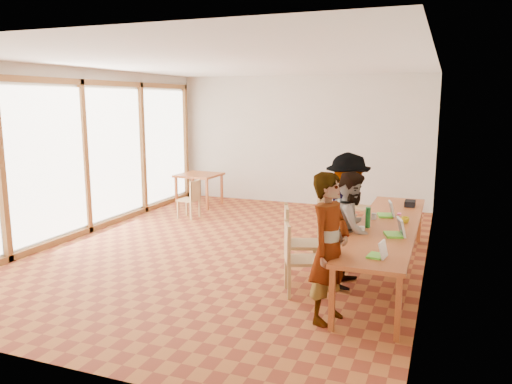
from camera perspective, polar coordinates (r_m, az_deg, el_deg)
ground at (r=8.35m, az=-2.51°, el=-6.49°), size 8.00×8.00×0.00m
wall_back at (r=11.80m, az=5.22°, el=5.89°), size 6.00×0.10×3.00m
wall_front at (r=4.70m, az=-22.45°, el=-1.77°), size 6.00×0.10×3.00m
wall_right at (r=7.38m, az=19.31°, el=2.62°), size 0.10×8.00×3.00m
window_wall at (r=9.61m, az=-19.05°, el=4.32°), size 0.10×8.00×3.00m
ceiling at (r=8.01m, az=-2.68°, el=14.66°), size 6.00×8.00×0.04m
communal_table at (r=7.13m, az=14.79°, el=-3.92°), size 0.80×4.00×0.75m
side_table at (r=11.63m, az=-6.51°, el=1.68°), size 0.90×0.90×0.75m
chair_near at (r=6.34m, az=4.44°, el=-6.71°), size 0.56×0.56×0.49m
chair_mid at (r=6.89m, az=4.36°, el=-4.85°), size 0.60×0.60×0.53m
chair_far at (r=8.58m, az=8.29°, el=-1.89°), size 0.51×0.51×0.53m
chair_empty at (r=9.59m, az=11.05°, el=-0.97°), size 0.45×0.45×0.49m
chair_spare at (r=10.43m, az=-7.34°, el=-0.34°), size 0.41×0.41×0.43m
person_near at (r=5.54m, az=8.39°, el=-6.36°), size 0.55×0.70×1.68m
person_mid at (r=6.70m, az=10.86°, el=-4.14°), size 0.62×0.77×1.52m
person_far at (r=7.29m, az=10.37°, el=-2.23°), size 0.97×1.25×1.70m
laptop_near at (r=5.61m, az=13.92°, el=-6.75°), size 0.22×0.24×0.19m
laptop_mid at (r=6.52m, az=15.82°, el=-4.31°), size 0.31×0.32×0.23m
laptop_far at (r=7.57m, az=14.87°, el=-2.24°), size 0.29×0.31×0.23m
yellow_mug at (r=7.23m, az=16.68°, el=-3.09°), size 0.13×0.13×0.09m
green_bottle at (r=6.82m, az=12.67°, el=-2.85°), size 0.07×0.07×0.28m
clear_glass at (r=7.34m, az=13.33°, el=-2.71°), size 0.07×0.07×0.09m
condiment_cup at (r=6.66m, az=11.99°, el=-4.12°), size 0.08×0.08×0.06m
pink_phone at (r=7.77m, az=16.06°, el=-2.40°), size 0.05×0.10×0.01m
black_pouch at (r=8.39m, az=17.20°, el=-1.26°), size 0.16×0.26×0.09m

